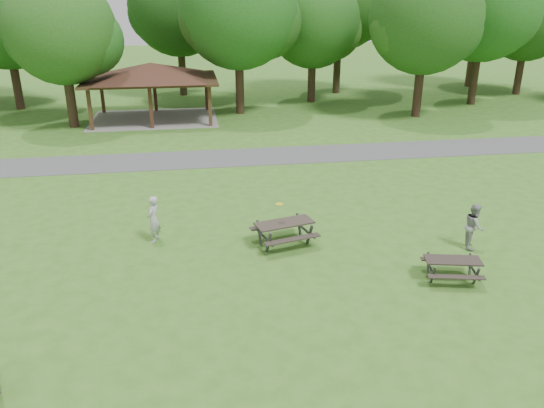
% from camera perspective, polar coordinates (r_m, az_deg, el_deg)
% --- Properties ---
extents(ground, '(160.00, 160.00, 0.00)m').
position_cam_1_polar(ground, '(15.09, -1.41, -10.42)').
color(ground, '#36691E').
rests_on(ground, ground).
extents(asphalt_path, '(120.00, 3.20, 0.02)m').
position_cam_1_polar(asphalt_path, '(27.90, -5.25, 4.95)').
color(asphalt_path, '#49494B').
rests_on(asphalt_path, ground).
extents(pavilion, '(8.60, 7.01, 3.76)m').
position_cam_1_polar(pavilion, '(37.08, -12.90, 13.53)').
color(pavilion, '#382514').
rests_on(pavilion, ground).
extents(tree_row_c, '(8.19, 7.80, 10.67)m').
position_cam_1_polar(tree_row_c, '(43.49, -26.68, 17.63)').
color(tree_row_c, black).
rests_on(tree_row_c, ground).
extents(tree_row_d, '(6.93, 6.60, 9.27)m').
position_cam_1_polar(tree_row_d, '(36.02, -21.56, 16.73)').
color(tree_row_d, black).
rests_on(tree_row_d, ground).
extents(tree_row_e, '(8.40, 8.00, 11.02)m').
position_cam_1_polar(tree_row_e, '(37.90, -3.51, 19.83)').
color(tree_row_e, black).
rests_on(tree_row_e, ground).
extents(tree_row_f, '(7.35, 7.00, 9.55)m').
position_cam_1_polar(tree_row_f, '(42.38, 4.56, 18.73)').
color(tree_row_f, black).
rests_on(tree_row_f, ground).
extents(tree_row_g, '(7.77, 7.40, 10.25)m').
position_cam_1_polar(tree_row_g, '(38.13, 16.26, 18.39)').
color(tree_row_g, black).
rests_on(tree_row_g, ground).
extents(tree_row_h, '(8.61, 8.20, 11.37)m').
position_cam_1_polar(tree_row_h, '(43.95, 21.93, 18.99)').
color(tree_row_h, black).
rests_on(tree_row_h, ground).
extents(tree_row_i, '(7.14, 6.80, 9.52)m').
position_cam_1_polar(tree_row_i, '(50.11, 25.89, 17.29)').
color(tree_row_i, black).
rests_on(tree_row_i, ground).
extents(tree_deep_b, '(8.40, 8.00, 11.13)m').
position_cam_1_polar(tree_deep_b, '(45.71, -9.89, 20.03)').
color(tree_deep_b, black).
rests_on(tree_deep_b, ground).
extents(tree_deep_c, '(8.82, 8.40, 11.90)m').
position_cam_1_polar(tree_deep_c, '(46.48, 7.44, 20.87)').
color(tree_deep_c, '#2E2014').
rests_on(tree_deep_c, ground).
extents(tree_deep_d, '(8.40, 8.00, 11.27)m').
position_cam_1_polar(tree_deep_d, '(52.88, 21.42, 19.29)').
color(tree_deep_d, '#312215').
rests_on(tree_deep_d, ground).
extents(picnic_table_middle, '(2.30, 2.02, 0.86)m').
position_cam_1_polar(picnic_table_middle, '(17.99, 1.34, -2.56)').
color(picnic_table_middle, '#2D2620').
rests_on(picnic_table_middle, ground).
extents(picnic_table_far, '(1.88, 1.63, 0.71)m').
position_cam_1_polar(picnic_table_far, '(16.76, 18.84, -6.16)').
color(picnic_table_far, black).
rests_on(picnic_table_far, ground).
extents(frisbee_in_flight, '(0.31, 0.31, 0.02)m').
position_cam_1_polar(frisbee_in_flight, '(17.74, 0.78, -0.01)').
color(frisbee_in_flight, gold).
rests_on(frisbee_in_flight, ground).
extents(frisbee_thrower, '(0.59, 0.71, 1.65)m').
position_cam_1_polar(frisbee_thrower, '(18.60, -12.63, -1.60)').
color(frisbee_thrower, '#AEAEB1').
rests_on(frisbee_thrower, ground).
extents(frisbee_catcher, '(0.84, 0.93, 1.56)m').
position_cam_1_polar(frisbee_catcher, '(18.98, 20.89, -2.23)').
color(frisbee_catcher, gray).
rests_on(frisbee_catcher, ground).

